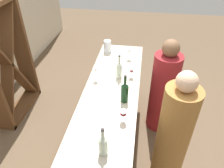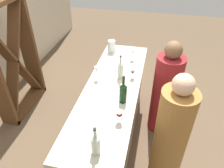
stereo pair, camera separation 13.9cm
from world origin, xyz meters
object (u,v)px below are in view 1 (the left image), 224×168
wine_glass_far_left (96,71)px  person_left_guest (172,139)px  wine_bottle_second_left_dark_green (125,92)px  wine_glass_near_right (129,52)px  water_pitcher (107,46)px  wine_bottle_center_clear_pale (119,69)px  person_center_guest (163,91)px  wine_bottle_leftmost_clear_pale (103,144)px  wine_glass_near_center (123,114)px  wine_rack (7,64)px  wine_glass_near_left (131,71)px

wine_glass_far_left → person_left_guest: bearing=-123.5°
wine_bottle_second_left_dark_green → wine_glass_near_right: 0.96m
water_pitcher → wine_glass_near_right: bearing=-116.1°
wine_bottle_center_clear_pale → person_center_guest: (0.22, -0.61, -0.44)m
wine_glass_near_right → water_pitcher: (0.17, 0.35, -0.02)m
wine_bottle_second_left_dark_green → wine_bottle_center_clear_pale: bearing=14.5°
wine_bottle_leftmost_clear_pale → wine_glass_near_center: size_ratio=2.16×
wine_glass_far_left → water_pitcher: (0.76, -0.02, -0.03)m
wine_rack → wine_glass_near_right: size_ratio=11.25×
wine_bottle_second_left_dark_green → person_left_guest: size_ratio=0.21×
wine_bottle_leftmost_clear_pale → water_pitcher: bearing=8.6°
water_pitcher → wine_glass_near_center: bearing=-164.3°
wine_rack → person_left_guest: (-0.92, -2.37, -0.16)m
person_center_guest → wine_rack: bearing=-12.7°
wine_bottle_center_clear_pale → wine_glass_near_center: size_ratio=2.34×
wine_glass_near_center → person_left_guest: person_left_guest is taller
wine_bottle_second_left_dark_green → person_left_guest: bearing=-115.2°
wine_glass_near_left → wine_bottle_leftmost_clear_pale: bearing=173.2°
wine_rack → water_pitcher: (0.47, -1.44, 0.18)m
wine_glass_near_right → water_pitcher: size_ratio=0.87×
water_pitcher → wine_glass_far_left: bearing=178.7°
water_pitcher → wine_glass_near_left: bearing=-146.8°
wine_bottle_leftmost_clear_pale → water_pitcher: wine_bottle_leftmost_clear_pale is taller
wine_glass_near_center → person_center_guest: (0.98, -0.48, -0.41)m
wine_glass_near_center → wine_glass_near_right: wine_glass_near_right is taller
wine_bottle_second_left_dark_green → wine_glass_near_right: (0.96, 0.04, -0.02)m
wine_rack → wine_bottle_second_left_dark_green: size_ratio=5.28×
wine_bottle_leftmost_clear_pale → person_left_guest: 0.87m
wine_glass_near_center → wine_glass_near_right: 1.27m
wine_glass_near_left → wine_glass_near_right: wine_glass_near_right is taller
wine_bottle_second_left_dark_green → wine_glass_near_left: (0.49, -0.04, -0.04)m
wine_bottle_center_clear_pale → wine_glass_near_right: size_ratio=2.01×
person_left_guest → wine_glass_near_right: bearing=-52.8°
wine_rack → wine_bottle_center_clear_pale: 1.73m
wine_bottle_second_left_dark_green → wine_glass_far_left: size_ratio=1.93×
wine_rack → person_center_guest: (0.01, -2.32, -0.23)m
wine_glass_near_center → person_left_guest: (0.05, -0.53, -0.34)m
wine_rack → wine_glass_near_left: bearing=-95.4°
wine_bottle_leftmost_clear_pale → wine_glass_far_left: size_ratio=1.69×
wine_bottle_center_clear_pale → person_center_guest: 0.79m
wine_glass_near_left → wine_glass_near_right: (0.47, 0.07, 0.02)m
wine_glass_near_center → person_center_guest: 1.16m
wine_glass_near_left → water_pitcher: 0.77m
wine_bottle_leftmost_clear_pale → wine_glass_near_left: wine_bottle_leftmost_clear_pale is taller
water_pitcher → wine_bottle_center_clear_pale: bearing=-158.5°
wine_bottle_center_clear_pale → wine_glass_far_left: wine_bottle_center_clear_pale is taller
wine_bottle_second_left_dark_green → wine_glass_near_left: bearing=-4.3°
wine_bottle_center_clear_pale → person_center_guest: size_ratio=0.22×
person_left_guest → person_center_guest: bearing=-75.3°
wine_glass_far_left → wine_bottle_leftmost_clear_pale: bearing=-164.6°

